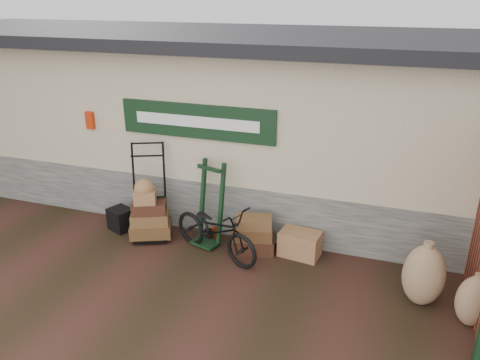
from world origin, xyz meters
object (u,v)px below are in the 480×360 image
(suitcase_stack, at_px, (252,234))
(wicker_hamper, at_px, (300,244))
(green_barrow, at_px, (210,204))
(porter_trolley, at_px, (149,190))
(bicycle, at_px, (215,227))
(black_trunk, at_px, (121,219))

(suitcase_stack, height_order, wicker_hamper, suitcase_stack)
(wicker_hamper, bearing_deg, suitcase_stack, -171.08)
(green_barrow, distance_m, wicker_hamper, 1.56)
(porter_trolley, xyz_separation_m, bicycle, (1.28, -0.29, -0.32))
(suitcase_stack, distance_m, wicker_hamper, 0.76)
(black_trunk, distance_m, bicycle, 1.92)
(wicker_hamper, distance_m, black_trunk, 3.13)
(wicker_hamper, relative_size, bicycle, 0.37)
(green_barrow, xyz_separation_m, black_trunk, (-1.65, -0.09, -0.50))
(bicycle, bearing_deg, suitcase_stack, -37.00)
(black_trunk, xyz_separation_m, bicycle, (1.88, -0.27, 0.29))
(wicker_hamper, xyz_separation_m, black_trunk, (-3.13, -0.15, -0.01))
(porter_trolley, relative_size, green_barrow, 1.16)
(porter_trolley, height_order, green_barrow, porter_trolley)
(green_barrow, height_order, suitcase_stack, green_barrow)
(suitcase_stack, distance_m, bicycle, 0.62)
(porter_trolley, distance_m, black_trunk, 0.86)
(porter_trolley, xyz_separation_m, black_trunk, (-0.60, -0.02, -0.61))
(suitcase_stack, bearing_deg, porter_trolley, -179.58)
(porter_trolley, relative_size, suitcase_stack, 2.36)
(green_barrow, bearing_deg, porter_trolley, -159.61)
(green_barrow, bearing_deg, suitcase_stack, 12.83)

